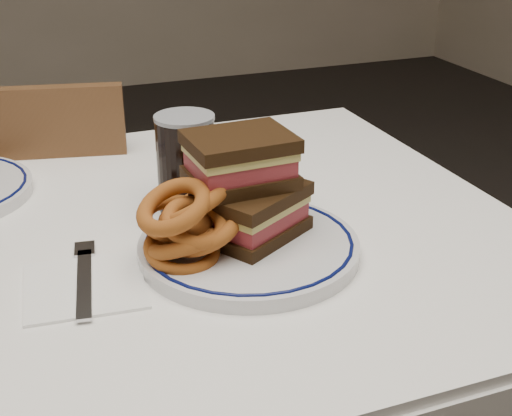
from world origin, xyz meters
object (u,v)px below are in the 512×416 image
object	(u,v)px
reuben_sandwich	(246,186)
chair_far	(38,263)
main_plate	(249,246)
beer_mug	(188,162)

from	to	relation	value
reuben_sandwich	chair_far	bearing A→B (deg)	114.08
main_plate	reuben_sandwich	size ratio (longest dim) A/B	1.74
chair_far	beer_mug	distance (m)	0.59
main_plate	beer_mug	xyz separation A→B (m)	(-0.03, 0.17, 0.06)
beer_mug	chair_far	bearing A→B (deg)	116.85
reuben_sandwich	beer_mug	world-z (taller)	reuben_sandwich
main_plate	reuben_sandwich	distance (m)	0.08
reuben_sandwich	main_plate	bearing A→B (deg)	-103.92
chair_far	beer_mug	xyz separation A→B (m)	(0.21, -0.42, 0.35)
main_plate	beer_mug	bearing A→B (deg)	100.89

